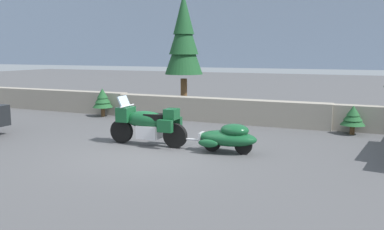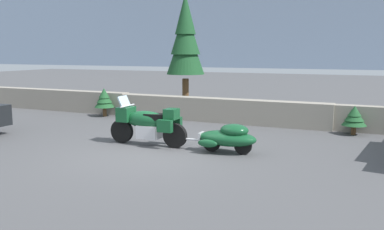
{
  "view_description": "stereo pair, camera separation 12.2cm",
  "coord_description": "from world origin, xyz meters",
  "views": [
    {
      "loc": [
        4.89,
        -8.68,
        2.53
      ],
      "look_at": [
        0.65,
        1.23,
        0.85
      ],
      "focal_mm": 37.79,
      "sensor_mm": 36.0,
      "label": 1
    },
    {
      "loc": [
        5.0,
        -8.63,
        2.53
      ],
      "look_at": [
        0.65,
        1.23,
        0.85
      ],
      "focal_mm": 37.79,
      "sensor_mm": 36.0,
      "label": 2
    }
  ],
  "objects": [
    {
      "name": "pine_tree_tall",
      "position": [
        -2.11,
        6.81,
        3.1
      ],
      "size": [
        1.58,
        1.58,
        4.96
      ],
      "color": "brown",
      "rests_on": "ground"
    },
    {
      "name": "ground_plane",
      "position": [
        0.0,
        0.0,
        0.0
      ],
      "size": [
        80.0,
        80.0,
        0.0
      ],
      "primitive_type": "plane",
      "color": "#4C4C4F"
    },
    {
      "name": "pine_sapling_farther",
      "position": [
        -4.6,
        4.51,
        0.7
      ],
      "size": [
        0.79,
        0.79,
        1.12
      ],
      "color": "brown",
      "rests_on": "ground"
    },
    {
      "name": "touring_motorcycle",
      "position": [
        -0.5,
        0.81,
        0.62
      ],
      "size": [
        2.31,
        0.77,
        1.33
      ],
      "color": "black",
      "rests_on": "ground"
    },
    {
      "name": "pine_sapling_near",
      "position": [
        4.63,
        4.61,
        0.56
      ],
      "size": [
        0.75,
        0.75,
        0.9
      ],
      "color": "brown",
      "rests_on": "ground"
    },
    {
      "name": "car_shaped_trailer",
      "position": [
        1.8,
        0.86,
        0.41
      ],
      "size": [
        2.21,
        0.79,
        0.76
      ],
      "color": "black",
      "rests_on": "ground"
    },
    {
      "name": "stone_guard_wall",
      "position": [
        -0.59,
        5.14,
        0.44
      ],
      "size": [
        24.0,
        0.57,
        0.9
      ],
      "color": "gray",
      "rests_on": "ground"
    },
    {
      "name": "distant_ridgeline",
      "position": [
        0.0,
        95.13,
        8.0
      ],
      "size": [
        240.0,
        80.0,
        16.0
      ],
      "primitive_type": "cube",
      "color": "#8C9EB7",
      "rests_on": "ground"
    }
  ]
}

